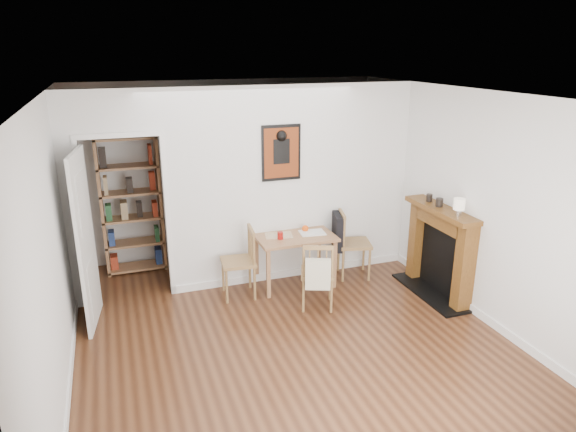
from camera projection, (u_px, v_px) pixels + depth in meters
name	position (u px, v px, depth m)	size (l,w,h in m)	color
ground	(286.00, 331.00, 5.77)	(5.20, 5.20, 0.00)	#56321C
room_shell	(259.00, 189.00, 6.60)	(5.20, 5.20, 5.20)	silver
dining_table	(295.00, 241.00, 6.73)	(1.02, 0.65, 0.69)	#A1714B
chair_left	(238.00, 263.00, 6.45)	(0.49, 0.49, 0.91)	olive
chair_right	(353.00, 243.00, 7.01)	(0.62, 0.57, 0.93)	olive
chair_front	(317.00, 273.00, 6.18)	(0.56, 0.59, 0.86)	olive
bookshelf	(131.00, 206.00, 7.07)	(0.81, 0.33, 1.93)	#A1714B
fireplace	(441.00, 248.00, 6.48)	(0.45, 1.25, 1.16)	brown
red_glass	(280.00, 236.00, 6.56)	(0.07, 0.07, 0.09)	maroon
orange_fruit	(305.00, 229.00, 6.82)	(0.09, 0.09, 0.09)	#ED4E0C
placemat	(279.00, 235.00, 6.70)	(0.35, 0.27, 0.00)	beige
notebook	(312.00, 233.00, 6.77)	(0.33, 0.24, 0.02)	silver
mantel_lamp	(459.00, 205.00, 5.95)	(0.13, 0.13, 0.21)	silver
ceramic_jar_a	(439.00, 202.00, 6.32)	(0.09, 0.09, 0.11)	black
ceramic_jar_b	(429.00, 198.00, 6.53)	(0.08, 0.08, 0.10)	black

